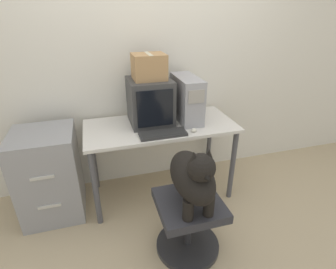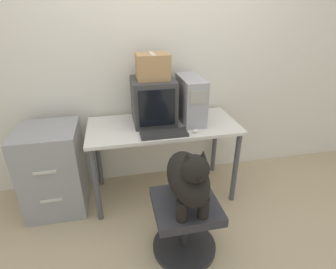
# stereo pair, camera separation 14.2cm
# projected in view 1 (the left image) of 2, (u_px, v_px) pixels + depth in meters

# --- Properties ---
(ground_plane) EXTENTS (12.00, 12.00, 0.00)m
(ground_plane) POSITION_uv_depth(u_px,v_px,m) (170.00, 212.00, 2.51)
(ground_plane) COLOR tan
(wall_back) EXTENTS (8.00, 0.05, 2.60)m
(wall_back) POSITION_uv_depth(u_px,v_px,m) (150.00, 60.00, 2.55)
(wall_back) COLOR silver
(wall_back) RESTS_ON ground_plane
(desk) EXTENTS (1.40, 0.65, 0.78)m
(desk) POSITION_uv_depth(u_px,v_px,m) (161.00, 134.00, 2.49)
(desk) COLOR silver
(desk) RESTS_ON ground_plane
(crt_monitor) EXTENTS (0.39, 0.40, 0.41)m
(crt_monitor) POSITION_uv_depth(u_px,v_px,m) (150.00, 102.00, 2.41)
(crt_monitor) COLOR #383838
(crt_monitor) RESTS_ON desk
(pc_tower) EXTENTS (0.19, 0.48, 0.42)m
(pc_tower) POSITION_uv_depth(u_px,v_px,m) (187.00, 99.00, 2.48)
(pc_tower) COLOR #99999E
(pc_tower) RESTS_ON desk
(keyboard) EXTENTS (0.41, 0.15, 0.03)m
(keyboard) POSITION_uv_depth(u_px,v_px,m) (163.00, 134.00, 2.24)
(keyboard) COLOR #2D2D2D
(keyboard) RESTS_ON desk
(computer_mouse) EXTENTS (0.06, 0.04, 0.03)m
(computer_mouse) POSITION_uv_depth(u_px,v_px,m) (194.00, 130.00, 2.30)
(computer_mouse) COLOR beige
(computer_mouse) RESTS_ON desk
(office_chair) EXTENTS (0.51, 0.51, 0.47)m
(office_chair) POSITION_uv_depth(u_px,v_px,m) (189.00, 222.00, 2.03)
(office_chair) COLOR #262628
(office_chair) RESTS_ON ground_plane
(dog) EXTENTS (0.27, 0.54, 0.52)m
(dog) POSITION_uv_depth(u_px,v_px,m) (193.00, 176.00, 1.79)
(dog) COLOR black
(dog) RESTS_ON office_chair
(filing_cabinet) EXTENTS (0.52, 0.53, 0.83)m
(filing_cabinet) POSITION_uv_depth(u_px,v_px,m) (50.00, 174.00, 2.35)
(filing_cabinet) COLOR gray
(filing_cabinet) RESTS_ON ground_plane
(cardboard_box) EXTENTS (0.28, 0.24, 0.22)m
(cardboard_box) POSITION_uv_depth(u_px,v_px,m) (149.00, 67.00, 2.27)
(cardboard_box) COLOR #A87F51
(cardboard_box) RESTS_ON crt_monitor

